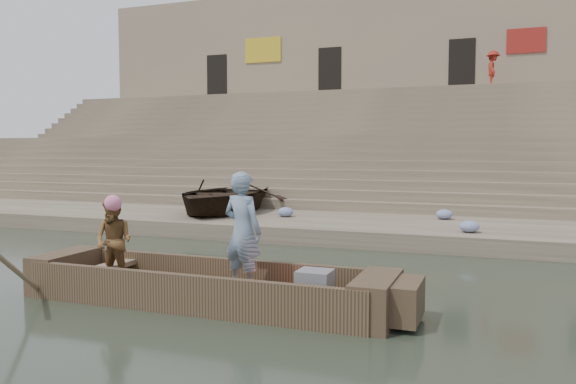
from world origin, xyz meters
The scene contains 14 objects.
ground centered at (0.00, 0.00, 0.00)m, with size 120.00×120.00×0.00m, color #293326.
lower_landing centered at (0.00, 8.00, 0.20)m, with size 32.00×4.00×0.40m, color gray.
mid_landing centered at (0.00, 15.50, 1.40)m, with size 32.00×3.00×2.80m, color gray.
upper_landing centered at (0.00, 22.50, 2.60)m, with size 32.00×3.00×5.20m, color gray.
ghat_steps centered at (0.00, 17.19, 1.80)m, with size 32.00×11.00×5.20m.
building_wall centered at (0.00, 26.50, 5.60)m, with size 32.00×5.07×11.20m.
main_rowboat centered at (2.90, 0.81, 0.11)m, with size 5.00×1.30×0.22m, color brown.
rowboat_trim centered at (3.11, 0.81, 0.31)m, with size 6.04×2.63×1.95m.
standing_man centered at (3.47, 0.92, 1.08)m, with size 0.63×0.41×1.73m, color navy.
rowing_man centered at (1.42, 0.66, 0.86)m, with size 0.62×0.49×1.28m, color #246822.
television centered at (4.59, 0.81, 0.42)m, with size 0.46×0.42×0.40m.
beached_rowboat centered at (-0.78, 8.56, 0.89)m, with size 3.40×4.76×0.99m, color #2D2116.
pedestrian centered at (6.53, 22.41, 6.08)m, with size 1.13×0.65×1.75m, color maroon.
cloth_bundles centered at (0.68, 7.94, 0.53)m, with size 17.34×2.73×0.26m.
Camera 1 is at (6.91, -6.41, 2.26)m, focal length 35.18 mm.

